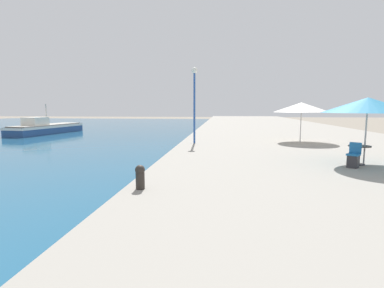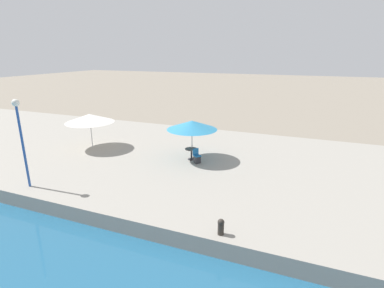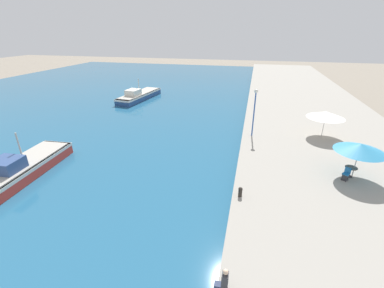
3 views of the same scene
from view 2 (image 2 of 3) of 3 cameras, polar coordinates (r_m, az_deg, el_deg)
The scene contains 6 objects.
cafe_umbrella_pink at distance 19.08m, azimuth 0.00°, elevation 3.63°, with size 3.24×3.24×2.55m.
cafe_umbrella_white at distance 22.68m, azimuth -18.89°, elevation 4.68°, with size 3.44×3.44×2.49m.
cafe_table at distance 19.38m, azimuth -0.15°, elevation -1.48°, with size 0.80×0.80×0.74m.
cafe_chair_left at distance 18.86m, azimuth 0.96°, elevation -2.68°, with size 0.58×0.58×0.91m.
mooring_bollard at distance 11.88m, azimuth 5.52°, elevation -15.33°, with size 0.26×0.26×0.65m.
lamppost at distance 17.01m, azimuth -29.93°, elevation 2.53°, with size 0.36×0.36×4.56m.
Camera 2 is at (-9.20, 9.52, 7.50)m, focal length 28.00 mm.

